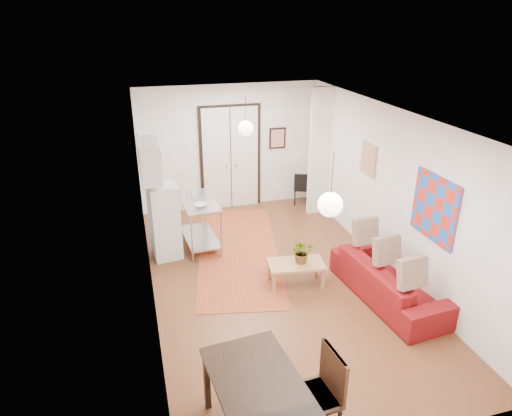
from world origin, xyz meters
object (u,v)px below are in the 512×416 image
object	(u,v)px
sofa	(388,281)
kitchen_counter	(199,216)
dining_chair_near	(309,381)
fridge	(165,222)
dining_table	(260,393)
dining_chair_far	(310,384)
coffee_table	(296,266)
black_side_chair	(301,184)

from	to	relation	value
sofa	kitchen_counter	xyz separation A→B (m)	(-2.65, 2.66, 0.32)
sofa	dining_chair_near	distance (m)	2.95
fridge	dining_chair_near	size ratio (longest dim) A/B	1.38
dining_table	sofa	bearing A→B (deg)	37.23
kitchen_counter	fridge	xyz separation A→B (m)	(-0.69, -0.26, 0.08)
dining_chair_far	kitchen_counter	bearing A→B (deg)	-179.67
sofa	fridge	distance (m)	4.14
coffee_table	kitchen_counter	distance (m)	2.32
kitchen_counter	dining_chair_near	size ratio (longest dim) A/B	1.24
dining_table	dining_chair_far	bearing A→B (deg)	10.20
fridge	dining_table	size ratio (longest dim) A/B	0.90
coffee_table	kitchen_counter	world-z (taller)	kitchen_counter
fridge	sofa	bearing A→B (deg)	-43.74
dining_table	black_side_chair	size ratio (longest dim) A/B	1.99
coffee_table	fridge	world-z (taller)	fridge
sofa	dining_chair_near	xyz separation A→B (m)	(-2.18, -1.97, 0.29)
dining_table	dining_chair_near	world-z (taller)	dining_chair_near
dining_chair_near	black_side_chair	xyz separation A→B (m)	(2.28, 6.23, -0.14)
coffee_table	dining_chair_near	xyz separation A→B (m)	(-0.88, -2.77, 0.25)
dining_table	kitchen_counter	bearing A→B (deg)	88.43
coffee_table	fridge	xyz separation A→B (m)	(-2.04, 1.61, 0.36)
dining_chair_far	coffee_table	bearing A→B (deg)	157.13
coffee_table	black_side_chair	world-z (taller)	black_side_chair
kitchen_counter	dining_chair_far	size ratio (longest dim) A/B	1.24
fridge	dining_chair_far	size ratio (longest dim) A/B	1.38
coffee_table	kitchen_counter	bearing A→B (deg)	125.92
sofa	coffee_table	world-z (taller)	sofa
dining_chair_near	dining_chair_far	world-z (taller)	same
sofa	dining_table	xyz separation A→B (m)	(-2.78, -2.11, 0.43)
fridge	dining_table	xyz separation A→B (m)	(0.56, -4.52, 0.03)
dining_chair_near	dining_chair_far	xyz separation A→B (m)	(0.00, -0.04, 0.00)
dining_chair_far	dining_table	bearing A→B (deg)	-85.22
dining_chair_near	fridge	bearing A→B (deg)	-170.57
kitchen_counter	fridge	bearing A→B (deg)	-163.12
sofa	dining_table	distance (m)	3.52
fridge	black_side_chair	distance (m)	3.91
coffee_table	black_side_chair	size ratio (longest dim) A/B	1.24
coffee_table	dining_table	bearing A→B (deg)	-116.97
kitchen_counter	dining_table	distance (m)	4.78
fridge	black_side_chair	bearing A→B (deg)	20.36
kitchen_counter	fridge	size ratio (longest dim) A/B	0.90
kitchen_counter	dining_chair_far	bearing A→B (deg)	-87.78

